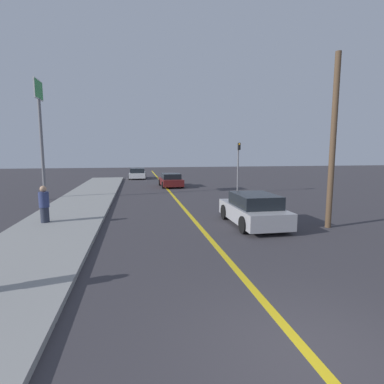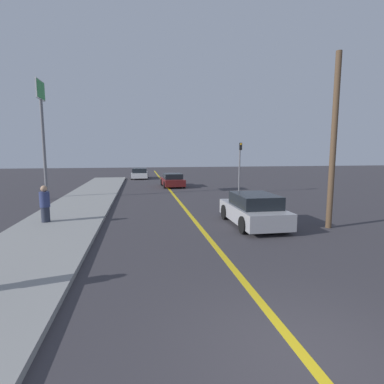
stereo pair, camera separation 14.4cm
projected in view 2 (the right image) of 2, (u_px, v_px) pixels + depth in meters
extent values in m
plane|color=#38353A|center=(307.00, 360.00, 4.67)|extent=(120.00, 120.00, 0.00)
cube|color=gold|center=(174.00, 196.00, 22.24)|extent=(0.20, 60.00, 0.01)
cube|color=gray|center=(87.00, 199.00, 19.97)|extent=(3.59, 33.49, 0.16)
cube|color=#9E9EA3|center=(253.00, 213.00, 13.24)|extent=(1.89, 4.23, 0.68)
cube|color=black|center=(255.00, 200.00, 12.96)|extent=(1.66, 2.33, 0.54)
cylinder|color=black|center=(225.00, 212.00, 14.39)|extent=(0.22, 0.70, 0.70)
cylinder|color=black|center=(260.00, 211.00, 14.70)|extent=(0.22, 0.70, 0.70)
cylinder|color=black|center=(243.00, 225.00, 11.83)|extent=(0.22, 0.70, 0.70)
cylinder|color=black|center=(286.00, 223.00, 12.14)|extent=(0.22, 0.70, 0.70)
cube|color=maroon|center=(172.00, 182.00, 27.99)|extent=(1.96, 4.02, 0.59)
cube|color=black|center=(173.00, 176.00, 27.73)|extent=(1.67, 2.23, 0.48)
cylinder|color=black|center=(162.00, 182.00, 29.02)|extent=(0.24, 0.64, 0.63)
cylinder|color=black|center=(179.00, 182.00, 29.38)|extent=(0.24, 0.64, 0.63)
cylinder|color=black|center=(165.00, 185.00, 26.65)|extent=(0.24, 0.64, 0.63)
cylinder|color=black|center=(184.00, 184.00, 27.00)|extent=(0.24, 0.64, 0.63)
cube|color=silver|center=(140.00, 175.00, 36.54)|extent=(2.00, 4.06, 0.57)
cube|color=black|center=(140.00, 170.00, 36.27)|extent=(1.73, 2.25, 0.54)
cylinder|color=black|center=(133.00, 175.00, 37.65)|extent=(0.24, 0.61, 0.61)
cylinder|color=black|center=(147.00, 175.00, 37.91)|extent=(0.24, 0.61, 0.61)
cylinder|color=black|center=(132.00, 177.00, 35.21)|extent=(0.24, 0.61, 0.61)
cylinder|color=black|center=(147.00, 177.00, 35.47)|extent=(0.24, 0.61, 0.61)
cylinder|color=#282D3D|center=(46.00, 214.00, 13.16)|extent=(0.36, 0.36, 0.67)
cylinder|color=navy|center=(45.00, 199.00, 13.07)|extent=(0.42, 0.42, 0.67)
sphere|color=tan|center=(44.00, 189.00, 13.01)|extent=(0.28, 0.28, 0.28)
cylinder|color=slate|center=(239.00, 168.00, 23.24)|extent=(0.12, 0.12, 3.92)
cube|color=black|center=(241.00, 146.00, 22.84)|extent=(0.18, 0.18, 0.55)
sphere|color=orange|center=(241.00, 144.00, 22.73)|extent=(0.14, 0.14, 0.14)
cylinder|color=slate|center=(44.00, 150.00, 20.03)|extent=(0.20, 0.20, 6.68)
cube|color=silver|center=(40.00, 90.00, 19.51)|extent=(0.08, 1.69, 1.26)
cube|color=#238438|center=(40.00, 90.00, 19.51)|extent=(0.12, 1.57, 1.14)
cylinder|color=brown|center=(334.00, 143.00, 12.34)|extent=(0.24, 0.24, 7.21)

